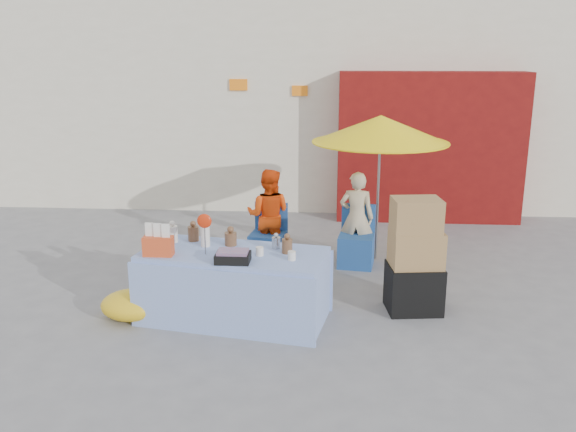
# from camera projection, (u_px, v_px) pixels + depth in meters

# --- Properties ---
(ground) EXTENTS (80.00, 80.00, 0.00)m
(ground) POSITION_uv_depth(u_px,v_px,m) (288.00, 312.00, 7.12)
(ground) COLOR slate
(ground) RESTS_ON ground
(backdrop) EXTENTS (14.00, 8.00, 7.80)m
(backdrop) POSITION_uv_depth(u_px,v_px,m) (335.00, 43.00, 13.49)
(backdrop) COLOR silver
(backdrop) RESTS_ON ground
(market_table) EXTENTS (2.22, 1.33, 1.26)m
(market_table) POSITION_uv_depth(u_px,v_px,m) (234.00, 284.00, 6.85)
(market_table) COLOR #8EA7E3
(market_table) RESTS_ON ground
(chair_left) EXTENTS (0.54, 0.53, 0.85)m
(chair_left) POSITION_uv_depth(u_px,v_px,m) (268.00, 246.00, 8.68)
(chair_left) COLOR #204B93
(chair_left) RESTS_ON ground
(chair_right) EXTENTS (0.54, 0.53, 0.85)m
(chair_right) POSITION_uv_depth(u_px,v_px,m) (356.00, 248.00, 8.59)
(chair_right) COLOR #204B93
(chair_right) RESTS_ON ground
(vendor_orange) EXTENTS (0.72, 0.60, 1.34)m
(vendor_orange) POSITION_uv_depth(u_px,v_px,m) (269.00, 215.00, 8.70)
(vendor_orange) COLOR #E9420C
(vendor_orange) RESTS_ON ground
(vendor_beige) EXTENTS (0.52, 0.38, 1.33)m
(vendor_beige) POSITION_uv_depth(u_px,v_px,m) (357.00, 218.00, 8.62)
(vendor_beige) COLOR #C6B38C
(vendor_beige) RESTS_ON ground
(umbrella) EXTENTS (1.90, 1.90, 2.09)m
(umbrella) POSITION_uv_depth(u_px,v_px,m) (381.00, 130.00, 8.41)
(umbrella) COLOR gray
(umbrella) RESTS_ON ground
(box_stack) EXTENTS (0.67, 0.57, 1.36)m
(box_stack) POSITION_uv_depth(u_px,v_px,m) (415.00, 260.00, 7.00)
(box_stack) COLOR black
(box_stack) RESTS_ON ground
(tarp_bundle) EXTENTS (0.85, 0.75, 0.33)m
(tarp_bundle) POSITION_uv_depth(u_px,v_px,m) (133.00, 305.00, 6.91)
(tarp_bundle) COLOR yellow
(tarp_bundle) RESTS_ON ground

